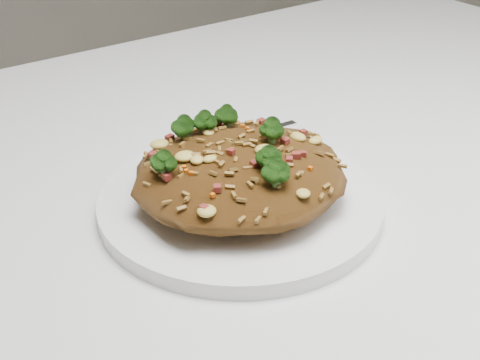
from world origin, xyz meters
The scene contains 4 objects.
dining_table centered at (0.00, 0.00, 0.66)m, with size 1.20×0.80×0.75m.
plate centered at (-0.08, -0.05, 0.76)m, with size 0.24×0.24×0.01m, color white.
fried_rice centered at (-0.08, -0.05, 0.79)m, with size 0.18×0.17×0.07m.
fork centered at (-0.03, 0.03, 0.77)m, with size 0.16×0.03×0.00m.
Camera 1 is at (-0.37, -0.45, 1.07)m, focal length 50.00 mm.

